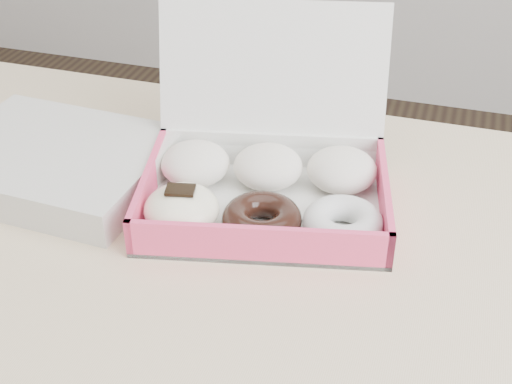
% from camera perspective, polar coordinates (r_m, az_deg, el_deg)
% --- Properties ---
extents(table, '(1.20, 0.80, 0.75)m').
position_cam_1_polar(table, '(0.76, 1.64, -12.12)').
color(table, '#CDB287').
rests_on(table, ground).
extents(donut_box, '(0.32, 0.30, 0.20)m').
position_cam_1_polar(donut_box, '(0.81, 0.61, 1.12)').
color(donut_box, white).
rests_on(donut_box, table).
extents(newspapers, '(0.27, 0.22, 0.04)m').
position_cam_1_polar(newspapers, '(0.90, -15.80, 2.32)').
color(newspapers, silver).
rests_on(newspapers, table).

